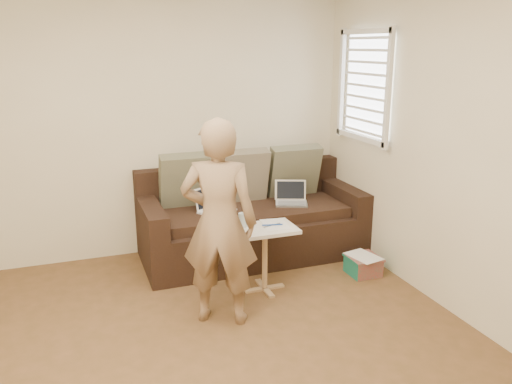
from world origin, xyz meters
The scene contains 16 objects.
floor centered at (0.00, 0.00, 0.00)m, with size 4.50×4.50×0.00m, color brown.
wall_back centered at (0.00, 2.25, 1.30)m, with size 4.00×4.00×0.00m, color beige.
wall_right centered at (2.00, 0.00, 1.30)m, with size 4.50×4.50×0.00m, color beige.
window_blinds centered at (1.95, 1.50, 1.70)m, with size 0.12×0.88×1.08m, color white, non-canonical shape.
sofa centered at (0.90, 1.77, 0.42)m, with size 2.20×0.95×0.85m, color black, non-canonical shape.
pillow_left centered at (0.30, 2.00, 0.79)m, with size 0.55×0.14×0.55m, color #53543E, non-canonical shape.
pillow_mid centered at (0.85, 1.97, 0.79)m, with size 0.55×0.14×0.55m, color brown, non-canonical shape.
pillow_right centered at (1.45, 2.00, 0.79)m, with size 0.55×0.14×0.55m, color #53543E, non-canonical shape.
laptop_silver centered at (1.29, 1.70, 0.52)m, with size 0.32×0.23×0.21m, color #B7BABC, non-canonical shape.
laptop_white centered at (0.52, 1.73, 0.52)m, with size 0.33×0.24×0.24m, color white, non-canonical shape.
person centered at (0.23, 0.64, 0.80)m, with size 0.58×0.39×1.59m, color olive.
side_table centered at (0.73, 1.00, 0.29)m, with size 0.53×0.37×0.58m, color silver, non-canonical shape.
drinking_glass centered at (0.56, 1.08, 0.64)m, with size 0.07×0.07×0.12m, color silver, non-canonical shape.
scissors centered at (0.81, 1.01, 0.59)m, with size 0.18×0.10×0.02m, color silver, non-canonical shape.
paper_on_table centered at (0.84, 1.03, 0.58)m, with size 0.21×0.30×0.00m, color white, non-canonical shape.
striped_box centered at (1.71, 0.98, 0.09)m, with size 0.29×0.29×0.18m, color red, non-canonical shape.
Camera 1 is at (-0.78, -2.90, 2.07)m, focal length 36.49 mm.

